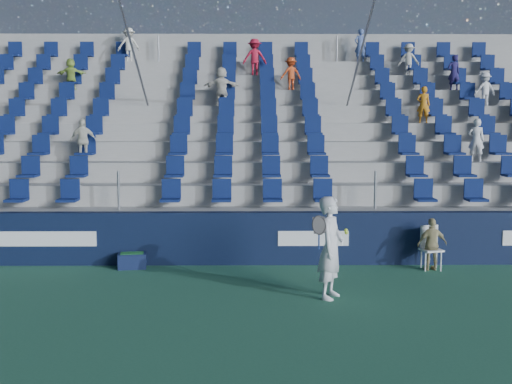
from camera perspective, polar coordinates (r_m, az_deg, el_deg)
ground at (r=11.74m, az=-0.86°, el=-9.81°), size 70.00×70.00×0.00m
sponsor_wall at (r=14.67m, az=-0.79°, el=-4.12°), size 24.00×0.32×1.20m
grandstand at (r=19.55m, az=-0.75°, el=3.04°), size 24.00×8.17×6.63m
tennis_player at (r=11.90m, az=6.68°, el=-4.93°), size 0.75×0.82×1.89m
line_judge_chair at (r=14.74m, az=15.22°, el=-4.51°), size 0.51×0.53×0.96m
line_judge at (r=14.60m, az=15.38°, el=-4.50°), size 0.71×0.38×1.15m
ball_bin at (r=14.60m, az=-10.95°, el=-5.94°), size 0.66×0.48×0.35m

